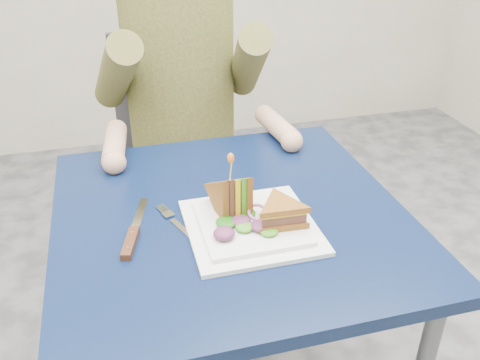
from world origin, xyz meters
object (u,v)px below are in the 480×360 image
object	(u,v)px
table	(230,240)
sandwich_flat	(281,213)
plate	(251,225)
knife	(132,237)
fork	(180,226)
chair	(181,147)
diner	(180,51)
sandwich_upright	(231,197)

from	to	relation	value
table	sandwich_flat	bearing A→B (deg)	-51.46
plate	knife	world-z (taller)	plate
sandwich_flat	knife	bearing A→B (deg)	170.23
table	fork	size ratio (longest dim) A/B	4.33
chair	diner	world-z (taller)	diner
chair	knife	bearing A→B (deg)	-105.27
chair	sandwich_flat	size ratio (longest dim) A/B	7.45
plate	knife	size ratio (longest dim) A/B	1.19
table	plate	world-z (taller)	plate
diner	plate	bearing A→B (deg)	-87.90
table	sandwich_flat	size ratio (longest dim) A/B	6.01
sandwich_flat	plate	bearing A→B (deg)	155.56
chair	sandwich_flat	world-z (taller)	chair
diner	knife	distance (m)	0.73
chair	plate	bearing A→B (deg)	-88.19
plate	sandwich_upright	world-z (taller)	sandwich_upright
sandwich_flat	fork	xyz separation A→B (m)	(-0.20, 0.07, -0.04)
knife	diner	bearing A→B (deg)	72.33
sandwich_upright	fork	distance (m)	0.12
sandwich_upright	fork	world-z (taller)	sandwich_upright
table	fork	distance (m)	0.15
sandwich_upright	knife	world-z (taller)	sandwich_upright
sandwich_flat	sandwich_upright	distance (m)	0.11
sandwich_upright	plate	bearing A→B (deg)	-55.85
table	knife	distance (m)	0.24
chair	diner	distance (m)	0.39
chair	sandwich_upright	size ratio (longest dim) A/B	6.54
table	chair	size ratio (longest dim) A/B	0.81
sandwich_flat	sandwich_upright	xyz separation A→B (m)	(-0.09, 0.07, 0.01)
chair	diner	xyz separation A→B (m)	(-0.00, -0.11, 0.37)
chair	sandwich_flat	distance (m)	0.87
diner	plate	size ratio (longest dim) A/B	2.87
diner	sandwich_flat	distance (m)	0.74
sandwich_flat	diner	bearing A→B (deg)	96.36
table	plate	bearing A→B (deg)	-71.44
plate	fork	bearing A→B (deg)	162.22
chair	fork	bearing A→B (deg)	-98.59
diner	fork	xyz separation A→B (m)	(-0.12, -0.65, -0.18)
sandwich_flat	fork	distance (m)	0.21
sandwich_upright	table	bearing A→B (deg)	80.96
table	diner	bearing A→B (deg)	90.00
diner	sandwich_upright	distance (m)	0.67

